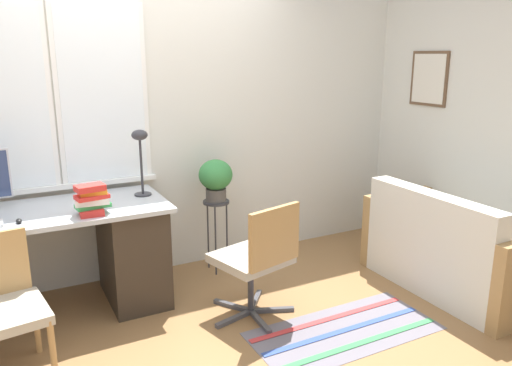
# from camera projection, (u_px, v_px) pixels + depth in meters

# --- Properties ---
(ground_plane) EXTENTS (14.00, 14.00, 0.00)m
(ground_plane) POSITION_uv_depth(u_px,v_px,m) (176.00, 312.00, 3.58)
(ground_plane) COLOR olive
(wall_back_with_window) EXTENTS (9.00, 0.12, 2.70)m
(wall_back_with_window) POSITION_uv_depth(u_px,v_px,m) (132.00, 112.00, 3.93)
(wall_back_with_window) COLOR silver
(wall_back_with_window) RESTS_ON ground_plane
(wall_right_with_picture) EXTENTS (0.08, 9.00, 2.70)m
(wall_right_with_picture) POSITION_uv_depth(u_px,v_px,m) (445.00, 107.00, 4.38)
(wall_right_with_picture) COLOR silver
(wall_right_with_picture) RESTS_ON ground_plane
(desk) EXTENTS (2.06, 0.74, 0.78)m
(desk) POSITION_uv_depth(u_px,v_px,m) (15.00, 266.00, 3.35)
(desk) COLOR #B2B7BC
(desk) RESTS_ON ground_plane
(mouse) EXTENTS (0.04, 0.06, 0.03)m
(mouse) POSITION_uv_depth(u_px,v_px,m) (19.00, 221.00, 3.10)
(mouse) COLOR black
(mouse) RESTS_ON desk
(desk_lamp) EXTENTS (0.13, 0.13, 0.49)m
(desk_lamp) POSITION_uv_depth(u_px,v_px,m) (140.00, 146.00, 3.63)
(desk_lamp) COLOR #2D2D33
(desk_lamp) RESTS_ON desk
(book_stack) EXTENTS (0.23, 0.17, 0.20)m
(book_stack) POSITION_uv_depth(u_px,v_px,m) (92.00, 200.00, 3.25)
(book_stack) COLOR red
(book_stack) RESTS_ON desk
(desk_chair_wooden) EXTENTS (0.51, 0.51, 0.81)m
(desk_chair_wooden) POSITION_uv_depth(u_px,v_px,m) (0.00, 305.00, 2.78)
(desk_chair_wooden) COLOR #B2844C
(desk_chair_wooden) RESTS_ON ground_plane
(office_chair_swivel) EXTENTS (0.60, 0.59, 0.84)m
(office_chair_swivel) POSITION_uv_depth(u_px,v_px,m) (257.00, 258.00, 3.41)
(office_chair_swivel) COLOR #47474C
(office_chair_swivel) RESTS_ON ground_plane
(couch_loveseat) EXTENTS (0.72, 1.37, 0.81)m
(couch_loveseat) POSITION_uv_depth(u_px,v_px,m) (450.00, 254.00, 3.89)
(couch_loveseat) COLOR silver
(couch_loveseat) RESTS_ON ground_plane
(plant_stand) EXTENTS (0.22, 0.22, 0.62)m
(plant_stand) POSITION_uv_depth(u_px,v_px,m) (216.00, 212.00, 4.15)
(plant_stand) COLOR #333338
(plant_stand) RESTS_ON ground_plane
(potted_plant) EXTENTS (0.28, 0.28, 0.35)m
(potted_plant) POSITION_uv_depth(u_px,v_px,m) (216.00, 177.00, 4.08)
(potted_plant) COLOR #514C47
(potted_plant) RESTS_ON plant_stand
(floor_rug_striped) EXTENTS (1.27, 0.60, 0.01)m
(floor_rug_striped) POSITION_uv_depth(u_px,v_px,m) (344.00, 331.00, 3.34)
(floor_rug_striped) COLOR slate
(floor_rug_striped) RESTS_ON ground_plane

